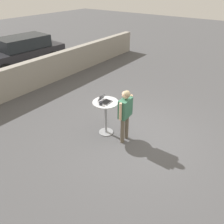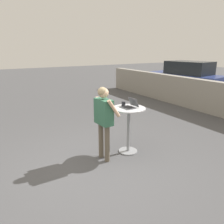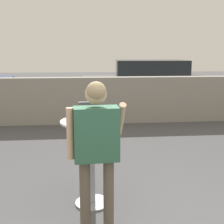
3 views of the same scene
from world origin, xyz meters
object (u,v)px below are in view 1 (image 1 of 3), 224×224
at_px(parked_car_further_down, 22,52).
at_px(coffee_mug, 101,103).
at_px(laptop, 105,100).
at_px(standing_person, 125,110).
at_px(cafe_table, 106,112).

bearing_deg(parked_car_further_down, coffee_mug, -108.15).
bearing_deg(parked_car_further_down, laptop, -106.65).
bearing_deg(laptop, coffee_mug, -174.03).
xyz_separation_m(coffee_mug, standing_person, (0.24, -0.66, -0.10)).
relative_size(cafe_table, standing_person, 0.67).
bearing_deg(standing_person, coffee_mug, 110.38).
xyz_separation_m(cafe_table, laptop, (-0.00, 0.02, 0.38)).
bearing_deg(laptop, standing_person, -87.69).
height_order(cafe_table, parked_car_further_down, parked_car_further_down).
bearing_deg(standing_person, laptop, 92.31).
bearing_deg(coffee_mug, laptop, 5.97).
bearing_deg(cafe_table, parked_car_further_down, 73.42).
height_order(laptop, coffee_mug, laptop).
height_order(cafe_table, coffee_mug, coffee_mug).
distance_m(coffee_mug, standing_person, 0.71).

